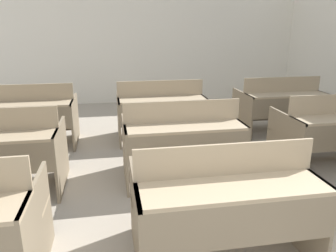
{
  "coord_description": "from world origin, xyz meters",
  "views": [
    {
      "loc": [
        -0.82,
        -0.64,
        1.7
      ],
      "look_at": [
        -0.28,
        2.4,
        0.76
      ],
      "focal_mm": 35.0,
      "sensor_mm": 36.0,
      "label": 1
    }
  ],
  "objects": [
    {
      "name": "bench_second_center",
      "position": [
        -0.05,
        2.78,
        0.47
      ],
      "size": [
        1.31,
        0.84,
        0.92
      ],
      "color": "#81725B",
      "rests_on": "ground_plane"
    },
    {
      "name": "bench_third_left",
      "position": [
        -2.01,
        4.21,
        0.47
      ],
      "size": [
        1.31,
        0.84,
        0.92
      ],
      "color": "#7B6C55",
      "rests_on": "ground_plane"
    },
    {
      "name": "wall_back",
      "position": [
        0.0,
        6.94,
        1.43
      ],
      "size": [
        7.19,
        0.06,
        2.86
      ],
      "color": "white",
      "rests_on": "ground_plane"
    },
    {
      "name": "bench_third_center",
      "position": [
        -0.07,
        4.2,
        0.47
      ],
      "size": [
        1.31,
        0.84,
        0.92
      ],
      "color": "#80715A",
      "rests_on": "ground_plane"
    },
    {
      "name": "bench_second_right",
      "position": [
        1.89,
        2.8,
        0.47
      ],
      "size": [
        1.31,
        0.84,
        0.92
      ],
      "color": "#7E6F58",
      "rests_on": "ground_plane"
    },
    {
      "name": "bench_third_right",
      "position": [
        1.91,
        4.2,
        0.47
      ],
      "size": [
        1.31,
        0.84,
        0.92
      ],
      "color": "#7E6F58",
      "rests_on": "ground_plane"
    },
    {
      "name": "bench_front_center",
      "position": [
        -0.05,
        1.39,
        0.47
      ],
      "size": [
        1.31,
        0.84,
        0.92
      ],
      "color": "#7C6C55",
      "rests_on": "ground_plane"
    }
  ]
}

